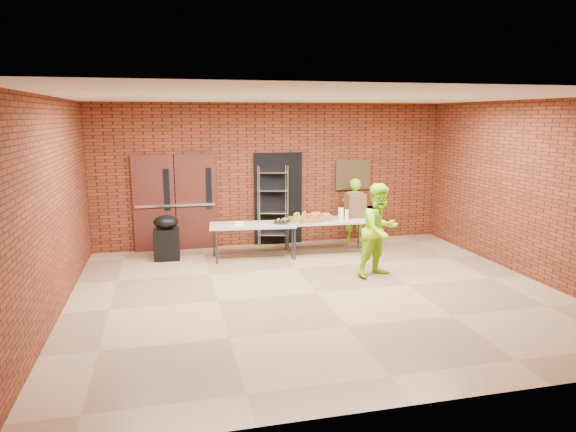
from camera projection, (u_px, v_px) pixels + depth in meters
The scene contains 19 objects.
room at pixel (318, 198), 8.28m from camera, with size 8.08×7.08×3.28m.
double_doors at pixel (176, 203), 11.17m from camera, with size 1.78×0.12×2.10m.
dark_doorway at pixel (278, 199), 11.71m from camera, with size 1.10×0.06×2.10m, color black.
bronze_plaque at pixel (353, 175), 12.02m from camera, with size 0.85×0.04×0.70m, color #47381C.
wire_rack at pixel (273, 206), 11.57m from camera, with size 0.67×0.22×1.82m, color silver, non-canonical shape.
table_left at pixel (253, 227), 10.57m from camera, with size 1.81×0.91×0.72m.
table_right at pixel (328, 223), 10.87m from camera, with size 1.86×0.86×0.75m.
basket_bananas at pixel (298, 219), 10.61m from camera, with size 0.40×0.31×0.12m.
basket_oranges at pixel (319, 217), 10.79m from camera, with size 0.50×0.39×0.16m.
basket_apples at pixel (310, 219), 10.61m from camera, with size 0.42×0.33×0.13m.
muffin_tray at pixel (282, 221), 10.63m from camera, with size 0.37×0.37×0.09m.
napkin_box at pixel (239, 223), 10.49m from camera, with size 0.19×0.13×0.06m, color white.
coffee_dispenser at pixel (355, 205), 11.11m from camera, with size 0.39×0.35×0.52m, color #533A1C.
cup_stack_front at pixel (341, 214), 10.76m from camera, with size 0.09×0.09×0.27m, color white.
cup_stack_mid at pixel (347, 215), 10.80m from camera, with size 0.07×0.07×0.22m, color white.
cup_stack_back at pixel (340, 214), 10.89m from camera, with size 0.08×0.08×0.24m, color white.
covered_grill at pixel (167, 237), 10.50m from camera, with size 0.53×0.45×0.93m.
volunteer_woman at pixel (354, 211), 11.82m from camera, with size 0.55×0.36×1.52m, color #91D417.
volunteer_man at pixel (380, 230), 9.34m from camera, with size 0.84×0.65×1.72m, color #91D417.
Camera 1 is at (-2.39, -7.84, 2.91)m, focal length 32.00 mm.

